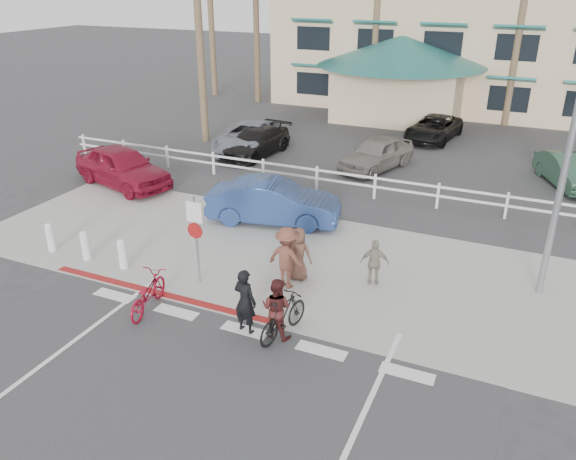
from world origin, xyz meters
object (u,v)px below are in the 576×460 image
at_px(car_red_compact, 123,167).
at_px(bike_black, 283,316).
at_px(car_white_sedan, 274,202).
at_px(sign_post, 196,236).
at_px(bike_red, 147,293).

bearing_deg(car_red_compact, bike_black, -107.15).
bearing_deg(car_white_sedan, car_red_compact, 70.44).
bearing_deg(car_white_sedan, sign_post, 166.29).
relative_size(bike_black, car_red_compact, 0.38).
distance_m(bike_black, car_white_sedan, 6.85).
xyz_separation_m(bike_red, car_white_sedan, (0.52, 6.47, 0.27)).
bearing_deg(car_red_compact, sign_post, -111.27).
relative_size(sign_post, bike_red, 1.57).
bearing_deg(bike_black, bike_red, 18.12).
bearing_deg(car_white_sedan, bike_red, 162.85).
relative_size(bike_red, car_red_compact, 0.39).
distance_m(sign_post, car_white_sedan, 4.75).
height_order(bike_red, car_red_compact, car_red_compact).
xyz_separation_m(sign_post, bike_black, (3.23, -1.38, -0.91)).
xyz_separation_m(sign_post, car_white_sedan, (0.10, 4.70, -0.69)).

